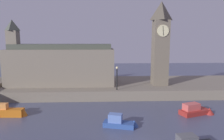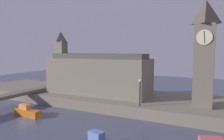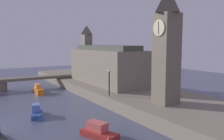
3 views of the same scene
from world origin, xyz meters
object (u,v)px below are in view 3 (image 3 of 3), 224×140
streetlamp (109,79)px  boat_patrol_orange (39,90)px  clock_tower (167,44)px  parliament_hall (105,65)px  boat_dinghy_red (101,134)px  boat_tour_blue (38,113)px

streetlamp → boat_patrol_orange: (-13.09, -6.02, -3.14)m
clock_tower → parliament_hall: bearing=175.9°
parliament_hall → boat_patrol_orange: bearing=-110.7°
clock_tower → boat_dinghy_red: (2.13, -9.66, -7.88)m
streetlamp → boat_patrol_orange: bearing=-155.3°
boat_tour_blue → boat_dinghy_red: bearing=18.7°
streetlamp → boat_patrol_orange: size_ratio=0.76×
streetlamp → boat_tour_blue: size_ratio=0.88×
clock_tower → boat_patrol_orange: size_ratio=2.90×
clock_tower → boat_dinghy_red: 12.65m
boat_patrol_orange → boat_tour_blue: 13.43m
boat_patrol_orange → boat_dinghy_red: (22.38, -0.28, -0.10)m
streetlamp → boat_dinghy_red: streetlamp is taller
clock_tower → parliament_hall: 16.69m
clock_tower → boat_patrol_orange: clock_tower is taller
boat_tour_blue → parliament_hall: bearing=122.6°
boat_patrol_orange → boat_tour_blue: (12.97, -3.47, -0.11)m
parliament_hall → boat_patrol_orange: 12.03m
clock_tower → parliament_hall: clock_tower is taller
clock_tower → parliament_hall: (-16.25, 1.18, -3.61)m
parliament_hall → boat_tour_blue: size_ratio=4.33×
streetlamp → parliament_hall: bearing=153.5°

